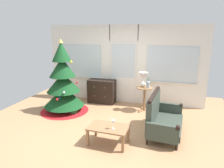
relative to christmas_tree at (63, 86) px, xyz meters
The scene contains 11 objects.
ground_plane 1.86m from the christmas_tree, 27.12° to the right, with size 6.76×6.76×0.00m, color #AD7F56.
back_wall_with_door 2.06m from the christmas_tree, 41.02° to the left, with size 5.20×0.14×2.55m.
christmas_tree is the anchor object (origin of this frame).
dresser_cabinet 1.38m from the christmas_tree, 50.33° to the left, with size 0.91×0.46×0.78m.
settee_sofa 2.96m from the christmas_tree, 11.92° to the right, with size 0.82×1.47×0.96m.
side_table 2.42m from the christmas_tree, 16.41° to the left, with size 0.50×0.48×0.73m.
table_lamp 2.37m from the christmas_tree, 17.75° to the left, with size 0.28×0.28×0.44m.
flower_vase 2.49m from the christmas_tree, 14.44° to the left, with size 0.11×0.10×0.35m.
coffee_table 2.35m from the christmas_tree, 37.94° to the right, with size 0.86×0.56×0.39m.
wine_glass 2.45m from the christmas_tree, 37.26° to the right, with size 0.08×0.08×0.20m.
gift_box 0.80m from the christmas_tree, 23.36° to the right, with size 0.19×0.17×0.19m, color #266633.
Camera 1 is at (1.45, -4.33, 2.32)m, focal length 32.26 mm.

